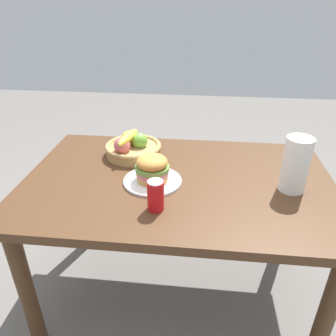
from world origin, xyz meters
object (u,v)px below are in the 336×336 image
at_px(soda_can, 156,195).
at_px(paper_towel_roll, 296,165).
at_px(fruit_basket, 133,147).
at_px(plate, 153,181).
at_px(sandwich, 152,168).

distance_m(soda_can, paper_towel_roll, 0.60).
relative_size(fruit_basket, paper_towel_roll, 1.21).
bearing_deg(soda_can, paper_towel_roll, 20.21).
xyz_separation_m(soda_can, fruit_basket, (-0.19, 0.46, -0.02)).
xyz_separation_m(plate, sandwich, (0.00, 0.00, 0.07)).
bearing_deg(paper_towel_roll, sandwich, -179.52).
bearing_deg(fruit_basket, plate, -61.19).
bearing_deg(fruit_basket, paper_towel_roll, -18.80).
height_order(soda_can, paper_towel_roll, paper_towel_roll).
relative_size(soda_can, fruit_basket, 0.43).
relative_size(sandwich, soda_can, 1.20).
xyz_separation_m(sandwich, fruit_basket, (-0.14, 0.26, -0.03)).
bearing_deg(sandwich, soda_can, -77.70).
relative_size(sandwich, paper_towel_roll, 0.63).
height_order(plate, fruit_basket, fruit_basket).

